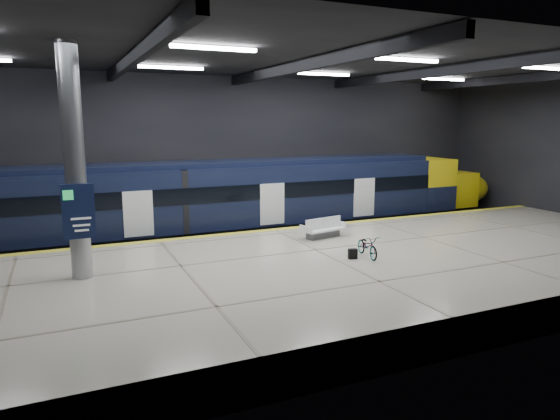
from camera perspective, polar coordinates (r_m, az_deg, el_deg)
ground at (r=19.60m, az=2.68°, el=-6.99°), size 30.00×30.00×0.00m
room_shell at (r=18.72m, az=2.82°, el=9.98°), size 30.10×16.10×8.05m
platform at (r=17.34m, az=6.44°, el=-7.45°), size 30.00×11.00×1.10m
safety_strip at (r=21.72m, az=-0.55°, el=-2.24°), size 30.00×0.40×0.01m
rails at (r=24.44m, az=-3.12°, el=-3.32°), size 30.00×1.52×0.16m
train at (r=23.79m, az=-4.90°, el=1.15°), size 29.40×2.84×3.79m
bench at (r=20.31m, az=4.95°, el=-2.35°), size 1.95×1.10×0.81m
bicycle at (r=17.63m, az=9.98°, el=-4.07°), size 0.73×1.55×0.78m
pannier_bag at (r=17.36m, az=8.31°, el=-4.97°), size 0.33×0.25×0.35m
info_column at (r=15.75m, az=-22.40°, el=4.61°), size 0.90×0.78×6.90m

